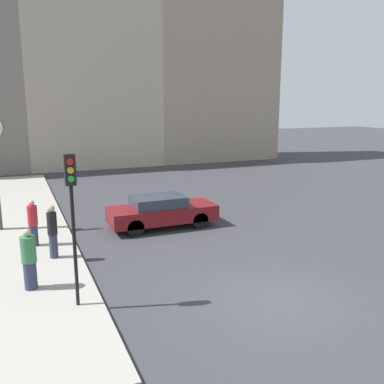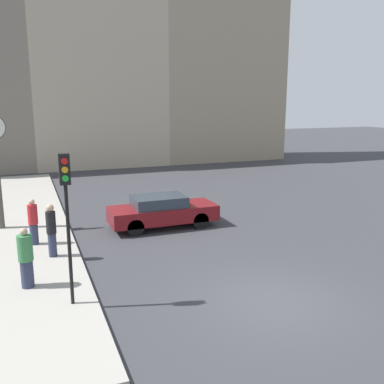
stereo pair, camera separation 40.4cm
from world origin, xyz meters
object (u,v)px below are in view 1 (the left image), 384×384
Objects in this scene: traffic_light_near at (72,199)px; pedestrian_green_hoodie at (29,260)px; sedan_car at (161,211)px; pedestrian_black_jacket at (52,231)px; pedestrian_red_top at (33,223)px.

traffic_light_near is 2.66m from pedestrian_green_hoodie.
sedan_car is 1.16× the size of traffic_light_near.
traffic_light_near reaches higher than pedestrian_black_jacket.
pedestrian_green_hoodie reaches higher than pedestrian_red_top.
traffic_light_near is at bearing -54.75° from pedestrian_green_hoodie.
sedan_car is 2.61× the size of pedestrian_green_hoodie.
pedestrian_red_top is (0.29, 3.81, -0.01)m from pedestrian_green_hoodie.
pedestrian_green_hoodie is at bearing -94.34° from pedestrian_red_top.
traffic_light_near reaches higher than pedestrian_green_hoodie.
pedestrian_black_jacket is at bearing -152.99° from sedan_car.
pedestrian_black_jacket is 1.07× the size of pedestrian_red_top.
pedestrian_green_hoodie is at bearing 125.25° from traffic_light_near.
sedan_car is at bearing 8.82° from pedestrian_red_top.
traffic_light_near is 2.25× the size of pedestrian_green_hoodie.
traffic_light_near is 4.20m from pedestrian_black_jacket.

